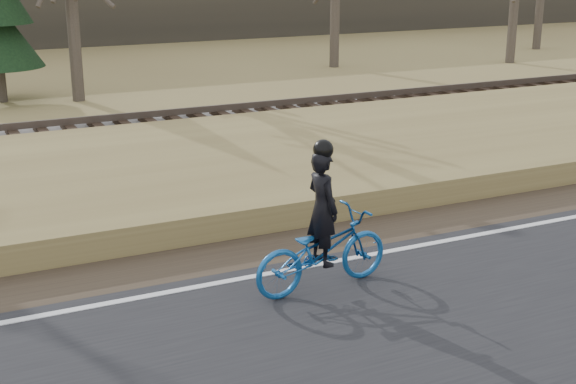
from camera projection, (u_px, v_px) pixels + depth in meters
name	position (u px, v px, depth m)	size (l,w,h in m)	color
ground	(397.00, 260.00, 11.69)	(120.00, 120.00, 0.00)	#94844B
road	(513.00, 328.00, 9.53)	(120.00, 6.00, 0.06)	black
edge_line	(390.00, 251.00, 11.85)	(120.00, 0.12, 0.01)	silver
shoulder	(356.00, 233.00, 12.72)	(120.00, 1.60, 0.04)	#473A2B
embankment	(276.00, 175.00, 15.25)	(120.00, 5.00, 0.44)	#94844B
ballast	(207.00, 134.00, 18.52)	(120.00, 3.00, 0.45)	slate
railroad	(207.00, 121.00, 18.43)	(120.00, 2.40, 0.29)	black
cyclist	(322.00, 243.00, 10.41)	(2.05, 0.90, 2.01)	#16559A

